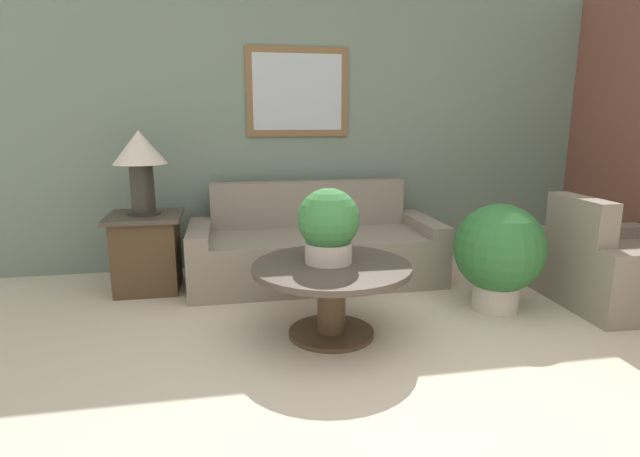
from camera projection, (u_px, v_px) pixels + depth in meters
ground_plane at (459, 420)px, 2.37m from camera, size 20.00×20.00×0.00m
wall_back at (334, 128)px, 4.78m from camera, size 7.01×0.09×2.60m
couch_main at (315, 249)px, 4.40m from camera, size 2.15×0.89×0.84m
armchair at (618, 270)px, 3.82m from camera, size 1.00×1.00×0.84m
coffee_table at (332, 284)px, 3.23m from camera, size 1.03×1.03×0.49m
side_table at (147, 251)px, 4.13m from camera, size 0.58×0.58×0.64m
table_lamp at (140, 158)px, 3.96m from camera, size 0.42×0.42×0.67m
potted_plant_on_table at (329, 225)px, 3.20m from camera, size 0.40×0.40×0.49m
potted_plant_floor at (499, 252)px, 3.65m from camera, size 0.66×0.66×0.80m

